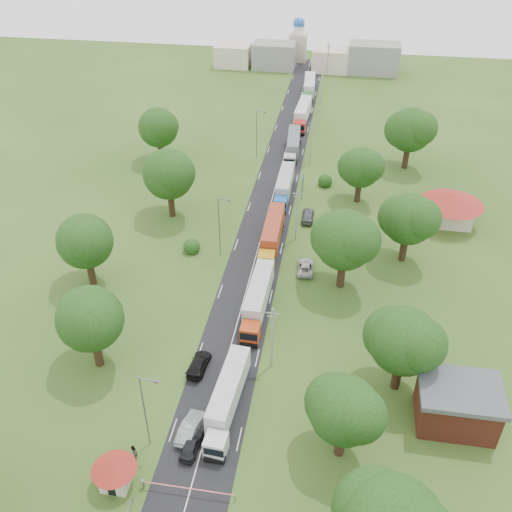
% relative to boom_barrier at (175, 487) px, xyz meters
% --- Properties ---
extents(ground, '(260.00, 260.00, 0.00)m').
position_rel_boom_barrier_xyz_m(ground, '(1.36, 25.00, -0.89)').
color(ground, '#2B4E1A').
rests_on(ground, ground).
extents(road, '(8.00, 200.00, 0.04)m').
position_rel_boom_barrier_xyz_m(road, '(1.36, 45.00, -0.89)').
color(road, black).
rests_on(road, ground).
extents(boom_barrier, '(9.22, 0.35, 1.18)m').
position_rel_boom_barrier_xyz_m(boom_barrier, '(0.00, 0.00, 0.00)').
color(boom_barrier, slate).
rests_on(boom_barrier, ground).
extents(guard_booth, '(4.40, 4.40, 3.45)m').
position_rel_boom_barrier_xyz_m(guard_booth, '(-5.84, -0.00, 1.27)').
color(guard_booth, beige).
rests_on(guard_booth, ground).
extents(info_sign, '(0.12, 3.10, 4.10)m').
position_rel_boom_barrier_xyz_m(info_sign, '(6.56, 60.00, 2.11)').
color(info_sign, slate).
rests_on(info_sign, ground).
extents(pole_1, '(1.60, 0.24, 9.00)m').
position_rel_boom_barrier_xyz_m(pole_1, '(6.86, 18.00, 3.79)').
color(pole_1, gray).
rests_on(pole_1, ground).
extents(pole_2, '(1.60, 0.24, 9.00)m').
position_rel_boom_barrier_xyz_m(pole_2, '(6.86, 46.00, 3.79)').
color(pole_2, gray).
rests_on(pole_2, ground).
extents(pole_3, '(1.60, 0.24, 9.00)m').
position_rel_boom_barrier_xyz_m(pole_3, '(6.86, 74.00, 3.79)').
color(pole_3, gray).
rests_on(pole_3, ground).
extents(pole_4, '(1.60, 0.24, 9.00)m').
position_rel_boom_barrier_xyz_m(pole_4, '(6.86, 102.00, 3.79)').
color(pole_4, gray).
rests_on(pole_4, ground).
extents(pole_5, '(1.60, 0.24, 9.00)m').
position_rel_boom_barrier_xyz_m(pole_5, '(6.86, 130.00, 3.79)').
color(pole_5, gray).
rests_on(pole_5, ground).
extents(lamp_0, '(2.03, 0.22, 10.00)m').
position_rel_boom_barrier_xyz_m(lamp_0, '(-3.99, 5.00, 4.66)').
color(lamp_0, slate).
rests_on(lamp_0, ground).
extents(lamp_1, '(2.03, 0.22, 10.00)m').
position_rel_boom_barrier_xyz_m(lamp_1, '(-3.99, 40.00, 4.66)').
color(lamp_1, slate).
rests_on(lamp_1, ground).
extents(lamp_2, '(2.03, 0.22, 10.00)m').
position_rel_boom_barrier_xyz_m(lamp_2, '(-3.99, 75.00, 4.66)').
color(lamp_2, slate).
rests_on(lamp_2, ground).
extents(tree_2, '(8.00, 8.00, 10.10)m').
position_rel_boom_barrier_xyz_m(tree_2, '(15.35, 7.14, 5.70)').
color(tree_2, '#382616').
rests_on(tree_2, ground).
extents(tree_3, '(8.80, 8.80, 11.07)m').
position_rel_boom_barrier_xyz_m(tree_3, '(21.35, 17.16, 6.33)').
color(tree_3, '#382616').
rests_on(tree_3, ground).
extents(tree_4, '(9.60, 9.60, 12.05)m').
position_rel_boom_barrier_xyz_m(tree_4, '(14.34, 35.17, 6.96)').
color(tree_4, '#382616').
rests_on(tree_4, ground).
extents(tree_5, '(8.80, 8.80, 11.07)m').
position_rel_boom_barrier_xyz_m(tree_5, '(23.35, 43.16, 6.33)').
color(tree_5, '#382616').
rests_on(tree_5, ground).
extents(tree_6, '(8.00, 8.00, 10.10)m').
position_rel_boom_barrier_xyz_m(tree_6, '(16.35, 60.14, 5.70)').
color(tree_6, '#382616').
rests_on(tree_6, ground).
extents(tree_7, '(9.60, 9.60, 12.05)m').
position_rel_boom_barrier_xyz_m(tree_7, '(25.34, 75.17, 6.96)').
color(tree_7, '#382616').
rests_on(tree_7, ground).
extents(tree_10, '(8.80, 8.80, 11.07)m').
position_rel_boom_barrier_xyz_m(tree_10, '(-13.65, 15.16, 6.33)').
color(tree_10, '#382616').
rests_on(tree_10, ground).
extents(tree_11, '(8.80, 8.80, 11.07)m').
position_rel_boom_barrier_xyz_m(tree_11, '(-20.65, 30.16, 6.33)').
color(tree_11, '#382616').
rests_on(tree_11, ground).
extents(tree_12, '(9.60, 9.60, 12.05)m').
position_rel_boom_barrier_xyz_m(tree_12, '(-14.66, 50.17, 6.96)').
color(tree_12, '#382616').
rests_on(tree_12, ground).
extents(tree_13, '(8.80, 8.80, 11.07)m').
position_rel_boom_barrier_xyz_m(tree_13, '(-22.65, 70.16, 6.33)').
color(tree_13, '#382616').
rests_on(tree_13, ground).
extents(house_brick, '(8.60, 6.60, 5.20)m').
position_rel_boom_barrier_xyz_m(house_brick, '(27.36, 13.00, 1.76)').
color(house_brick, maroon).
rests_on(house_brick, ground).
extents(house_cream, '(10.08, 10.08, 5.80)m').
position_rel_boom_barrier_xyz_m(house_cream, '(31.36, 55.00, 2.75)').
color(house_cream, beige).
rests_on(house_cream, ground).
extents(distant_town, '(52.00, 8.00, 8.00)m').
position_rel_boom_barrier_xyz_m(distant_town, '(2.04, 135.00, 2.60)').
color(distant_town, gray).
rests_on(distant_town, ground).
extents(church, '(5.00, 5.00, 12.30)m').
position_rel_boom_barrier_xyz_m(church, '(-2.64, 143.00, 4.50)').
color(church, beige).
rests_on(church, ground).
extents(truck_0, '(3.04, 13.52, 3.73)m').
position_rel_boom_barrier_xyz_m(truck_0, '(2.99, 10.60, 1.09)').
color(truck_0, silver).
rests_on(truck_0, ground).
extents(truck_1, '(2.63, 14.06, 3.89)m').
position_rel_boom_barrier_xyz_m(truck_1, '(3.62, 27.72, 1.17)').
color(truck_1, '#AF3814').
rests_on(truck_1, ground).
extents(truck_2, '(2.61, 14.41, 3.99)m').
position_rel_boom_barrier_xyz_m(truck_2, '(3.37, 43.57, 1.23)').
color(truck_2, '#C38A17').
rests_on(truck_2, ground).
extents(truck_3, '(2.41, 13.45, 3.73)m').
position_rel_boom_barrier_xyz_m(truck_3, '(3.36, 60.02, 1.09)').
color(truck_3, '#1C5CAA').
rests_on(truck_3, ground).
extents(truck_4, '(3.15, 13.99, 3.86)m').
position_rel_boom_barrier_xyz_m(truck_4, '(3.01, 77.34, 1.16)').
color(truck_4, '#AFAFAF').
rests_on(truck_4, ground).
extents(truck_5, '(3.09, 14.86, 4.11)m').
position_rel_boom_barrier_xyz_m(truck_5, '(3.31, 94.63, 1.29)').
color(truck_5, red).
rests_on(truck_5, ground).
extents(truck_6, '(3.39, 15.09, 4.17)m').
position_rel_boom_barrier_xyz_m(truck_6, '(3.30, 112.77, 1.32)').
color(truck_6, '#276A2C').
rests_on(truck_6, ground).
extents(car_lane_front, '(1.97, 4.25, 1.41)m').
position_rel_boom_barrier_xyz_m(car_lane_front, '(0.36, 5.00, -0.19)').
color(car_lane_front, black).
rests_on(car_lane_front, ground).
extents(car_lane_mid, '(2.33, 5.10, 1.62)m').
position_rel_boom_barrier_xyz_m(car_lane_mid, '(-0.27, 7.00, -0.08)').
color(car_lane_mid, gray).
rests_on(car_lane_mid, ground).
extents(car_lane_rear, '(2.41, 5.07, 1.43)m').
position_rel_boom_barrier_xyz_m(car_lane_rear, '(-1.64, 16.19, -0.18)').
color(car_lane_rear, black).
rests_on(car_lane_rear, ground).
extents(car_verge_near, '(2.53, 5.09, 1.39)m').
position_rel_boom_barrier_xyz_m(car_verge_near, '(9.13, 37.84, -0.20)').
color(car_verge_near, '#B5B5B5').
rests_on(car_verge_near, ground).
extents(car_verge_far, '(2.09, 4.96, 1.68)m').
position_rel_boom_barrier_xyz_m(car_verge_far, '(8.26, 52.31, -0.05)').
color(car_verge_far, '#4C4D53').
rests_on(car_verge_far, ground).
extents(pedestrian_booth, '(0.80, 0.97, 1.84)m').
position_rel_boom_barrier_xyz_m(pedestrian_booth, '(-5.14, 3.00, 0.03)').
color(pedestrian_booth, gray).
rests_on(pedestrian_booth, ground).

